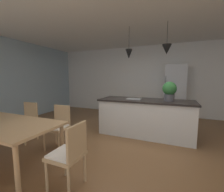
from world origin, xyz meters
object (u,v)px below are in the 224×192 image
Objects in this scene: chair_kitchen_end at (69,153)px; kitchen_island at (145,117)px; chair_far_right at (58,125)px; refrigerator at (175,92)px; potted_plant_on_island at (169,90)px; chair_far_left at (27,120)px.

kitchen_island is (0.57, 2.23, -0.01)m from chair_kitchen_end.
chair_far_right is 1.00× the size of chair_kitchen_end.
refrigerator is 4.20× the size of potted_plant_on_island.
refrigerator is at bearing 86.01° from potted_plant_on_island.
refrigerator is (2.19, 3.37, 0.48)m from chair_far_right.
chair_kitchen_end is 2.58m from potted_plant_on_island.
chair_far_left is at bearing -150.10° from kitchen_island.
chair_kitchen_end is 1.92× the size of potted_plant_on_island.
chair_kitchen_end is 1.00× the size of chair_far_left.
chair_kitchen_end is at bearing -23.91° from chair_far_left.
chair_far_right is 0.38× the size of kitchen_island.
potted_plant_on_island is at bearing -93.99° from refrigerator.
chair_kitchen_end is 0.46× the size of refrigerator.
kitchen_island is at bearing -109.11° from refrigerator.
chair_kitchen_end and chair_far_left have the same top height.
refrigerator is (0.68, 1.97, 0.49)m from kitchen_island.
potted_plant_on_island is (-0.14, -1.97, 0.20)m from refrigerator.
refrigerator is 1.98m from potted_plant_on_island.
chair_kitchen_end is at bearing -41.38° from chair_far_right.
kitchen_island is 2.14m from refrigerator.
chair_far_left is 3.36m from potted_plant_on_island.
potted_plant_on_island is (2.05, 1.40, 0.67)m from chair_far_right.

